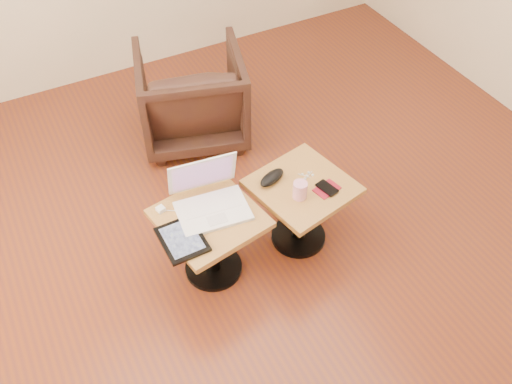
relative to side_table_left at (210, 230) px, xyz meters
name	(u,v)px	position (x,y,z in m)	size (l,w,h in m)	color
room_shell	(280,52)	(0.36, -0.06, 1.01)	(4.52, 4.52, 2.71)	#58261A
side_table_left	(210,230)	(0.00, 0.00, 0.00)	(0.57, 0.57, 0.45)	black
side_table_right	(301,199)	(0.55, -0.03, 0.00)	(0.59, 0.59, 0.45)	black
laptop	(210,199)	(0.04, 0.07, 0.16)	(0.40, 0.36, 0.26)	white
tablet	(182,239)	(-0.19, -0.09, 0.12)	(0.21, 0.26, 0.02)	black
charging_adapter	(161,209)	(-0.21, 0.15, 0.12)	(0.04, 0.04, 0.02)	white
glasses_case	(272,178)	(0.41, 0.08, 0.14)	(0.17, 0.08, 0.05)	black
striped_cup	(300,190)	(0.49, -0.10, 0.16)	(0.08, 0.08, 0.10)	#D33B78
earbuds_tangle	(307,175)	(0.60, 0.02, 0.12)	(0.08, 0.05, 0.01)	white
phone_on_sleeve	(327,188)	(0.64, -0.12, 0.12)	(0.15, 0.13, 0.02)	maroon
armchair	(192,96)	(0.39, 1.16, -0.01)	(0.69, 0.72, 0.65)	black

